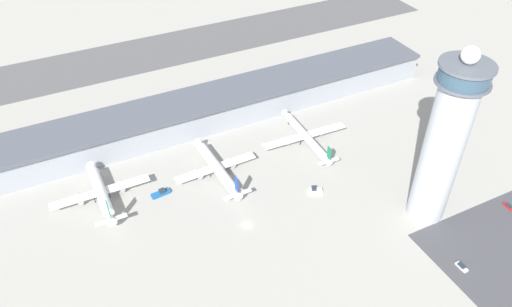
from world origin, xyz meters
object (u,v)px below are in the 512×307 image
at_px(service_truck_fuel, 315,190).
at_px(car_grey_coupe, 462,267).
at_px(control_tower, 445,142).
at_px(airplane_gate_bravo, 217,168).
at_px(airplane_gate_alpha, 101,192).
at_px(airplane_gate_charlie, 305,136).
at_px(service_truck_catering, 161,193).
at_px(car_green_van, 508,206).

distance_m(service_truck_fuel, car_grey_coupe, 61.16).
relative_size(control_tower, airplane_gate_bravo, 1.75).
relative_size(airplane_gate_alpha, airplane_gate_charlie, 0.93).
xyz_separation_m(control_tower, airplane_gate_charlie, (-19.18, 58.50, -30.02)).
relative_size(service_truck_catering, service_truck_fuel, 1.27).
xyz_separation_m(airplane_gate_bravo, car_grey_coupe, (56.87, -83.40, -3.47)).
height_order(control_tower, airplane_gate_charlie, control_tower).
bearing_deg(service_truck_fuel, control_tower, -41.43).
distance_m(service_truck_catering, service_truck_fuel, 62.56).
relative_size(airplane_gate_bravo, airplane_gate_charlie, 0.96).
bearing_deg(control_tower, service_truck_fuel, 138.57).
relative_size(airplane_gate_charlie, car_green_van, 9.47).
height_order(airplane_gate_bravo, car_grey_coupe, airplane_gate_bravo).
height_order(airplane_gate_charlie, service_truck_catering, airplane_gate_charlie).
height_order(control_tower, airplane_gate_alpha, control_tower).
bearing_deg(car_green_van, airplane_gate_bravo, 143.92).
bearing_deg(car_grey_coupe, car_green_van, 20.15).
height_order(airplane_gate_bravo, airplane_gate_charlie, airplane_gate_bravo).
distance_m(airplane_gate_alpha, car_green_van, 161.10).
xyz_separation_m(airplane_gate_charlie, car_grey_coupe, (12.15, -85.52, -3.76)).
bearing_deg(control_tower, car_grey_coupe, -104.59).
bearing_deg(airplane_gate_alpha, airplane_gate_bravo, -7.49).
height_order(airplane_gate_alpha, service_truck_fuel, airplane_gate_alpha).
height_order(service_truck_catering, service_truck_fuel, service_truck_fuel).
distance_m(airplane_gate_charlie, service_truck_catering, 70.07).
height_order(control_tower, service_truck_fuel, control_tower).
bearing_deg(car_grey_coupe, airplane_gate_charlie, 98.08).
xyz_separation_m(service_truck_catering, car_green_van, (120.35, -68.11, -0.30)).
bearing_deg(service_truck_fuel, airplane_gate_charlie, 66.09).
bearing_deg(airplane_gate_charlie, airplane_gate_bravo, -177.29).
distance_m(control_tower, service_truck_fuel, 54.64).
bearing_deg(service_truck_fuel, car_grey_coupe, -65.47).
height_order(airplane_gate_alpha, airplane_gate_bravo, airplane_gate_alpha).
bearing_deg(airplane_gate_alpha, control_tower, -29.42).
xyz_separation_m(service_truck_fuel, car_green_van, (63.70, -41.58, -0.39)).
distance_m(airplane_gate_alpha, airplane_gate_charlie, 91.88).
bearing_deg(service_truck_catering, car_grey_coupe, -45.04).
bearing_deg(airplane_gate_alpha, service_truck_catering, -18.74).
relative_size(airplane_gate_alpha, service_truck_fuel, 6.29).
bearing_deg(airplane_gate_charlie, car_grey_coupe, -81.92).
relative_size(control_tower, car_grey_coupe, 14.96).
distance_m(airplane_gate_bravo, car_green_van, 117.81).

